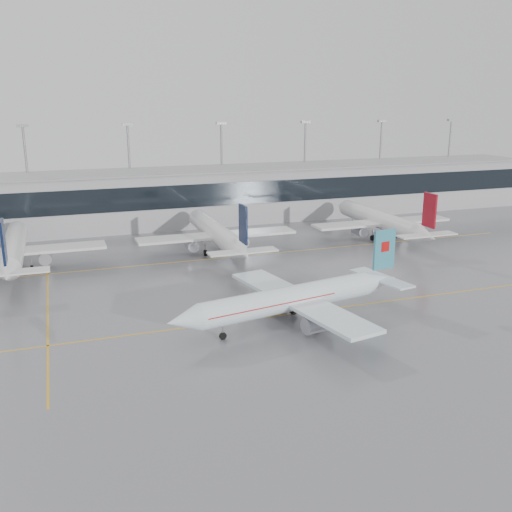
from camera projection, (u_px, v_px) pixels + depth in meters
name	position (u px, v px, depth m)	size (l,w,h in m)	color
ground	(286.00, 315.00, 75.99)	(320.00, 320.00, 0.00)	slate
taxi_line_main	(286.00, 314.00, 75.99)	(120.00, 0.25, 0.01)	orange
taxi_line_north	(223.00, 258.00, 103.26)	(120.00, 0.25, 0.01)	orange
taxi_line_cross	(48.00, 304.00, 79.96)	(0.25, 60.00, 0.01)	orange
terminal	(183.00, 198.00, 130.76)	(180.00, 15.00, 12.00)	#9B9B9F
terminal_glass	(191.00, 196.00, 123.50)	(180.00, 0.20, 5.00)	black
terminal_roof	(182.00, 170.00, 129.12)	(182.00, 16.00, 0.40)	gray
light_masts	(177.00, 163.00, 134.27)	(156.40, 1.00, 22.60)	gray
air_canada_jet	(297.00, 298.00, 72.40)	(34.38, 27.31, 10.61)	white
parked_jet_b	(13.00, 250.00, 94.36)	(29.64, 36.96, 11.72)	silver
parked_jet_c	(217.00, 234.00, 105.63)	(29.64, 36.96, 11.72)	silver
parked_jet_d	(381.00, 221.00, 116.90)	(29.64, 36.96, 11.72)	silver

